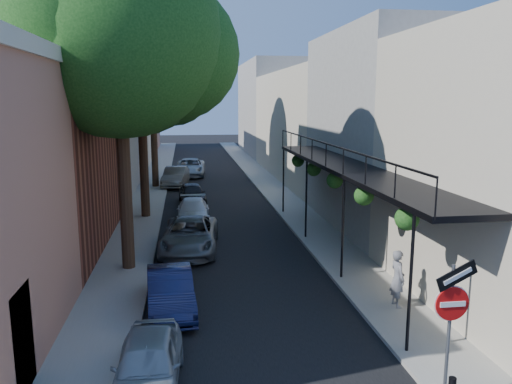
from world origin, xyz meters
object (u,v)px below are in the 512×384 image
object	(u,v)px
oak_near	(132,39)
parked_car_f	(176,177)
parked_car_d	(193,211)
oak_mid	(149,76)
oak_far	(158,64)
parked_car_e	(192,194)
sign_post	(452,309)
parked_car_g	(190,167)
pedestrian	(398,278)
parked_car_c	(190,235)
parked_car_b	(170,291)
parked_car_a	(148,364)

from	to	relation	value
oak_near	parked_car_f	distance (m)	18.59
parked_car_d	oak_mid	bearing A→B (deg)	145.18
parked_car_f	oak_near	bearing A→B (deg)	-85.31
oak_far	parked_car_e	world-z (taller)	oak_far
oak_near	sign_post	bearing A→B (deg)	-54.91
oak_near	oak_mid	size ratio (longest dim) A/B	1.12
parked_car_g	pedestrian	xyz separation A→B (m)	(5.53, -26.68, 0.26)
parked_car_c	parked_car_d	distance (m)	4.78
parked_car_b	pedestrian	distance (m)	6.45
parked_car_b	parked_car_c	world-z (taller)	parked_car_c
oak_mid	parked_car_g	distance (m)	15.46
oak_near	parked_car_a	distance (m)	10.77
sign_post	oak_near	bearing A→B (deg)	125.09
parked_car_d	oak_far	bearing A→B (deg)	101.60
parked_car_a	parked_car_b	bearing A→B (deg)	87.07
oak_mid	pedestrian	distance (m)	16.02
oak_mid	parked_car_b	world-z (taller)	oak_mid
oak_near	parked_car_a	bearing A→B (deg)	-84.44
parked_car_a	parked_car_c	size ratio (longest dim) A/B	0.73
parked_car_c	parked_car_a	bearing A→B (deg)	-90.44
oak_near	oak_far	bearing A→B (deg)	89.96
sign_post	oak_mid	distance (m)	19.14
parked_car_a	oak_near	bearing A→B (deg)	97.59
oak_near	parked_car_d	size ratio (longest dim) A/B	2.98
sign_post	parked_car_d	size ratio (longest dim) A/B	0.78
parked_car_d	parked_car_c	bearing A→B (deg)	-91.34
sign_post	parked_car_g	xyz separation A→B (m)	(-4.56, 31.20, -1.35)
parked_car_b	parked_car_c	xyz separation A→B (m)	(0.61, 5.68, 0.05)
oak_far	parked_car_d	distance (m)	13.15
parked_car_a	parked_car_b	xyz separation A→B (m)	(0.34, 3.95, 0.01)
sign_post	oak_far	xyz separation A→B (m)	(-6.51, 26.30, 6.22)
oak_mid	parked_car_g	size ratio (longest dim) A/B	2.08
parked_car_a	pedestrian	size ratio (longest dim) A/B	2.05
oak_far	parked_car_g	size ratio (longest dim) A/B	2.43
parked_car_b	parked_car_c	distance (m)	5.71
parked_car_d	parked_car_g	world-z (taller)	parked_car_g
oak_far	parked_car_d	xyz separation A→B (m)	(1.92, -10.48, -7.70)
parked_car_a	parked_car_g	world-z (taller)	parked_car_g
parked_car_d	parked_car_e	xyz separation A→B (m)	(0.03, 4.50, 0.04)
oak_mid	parked_car_f	world-z (taller)	oak_mid
oak_near	parked_car_b	size ratio (longest dim) A/B	3.19
parked_car_b	parked_car_e	size ratio (longest dim) A/B	1.02
oak_far	parked_car_e	size ratio (longest dim) A/B	3.40
parked_car_a	pedestrian	distance (m)	7.42
oak_near	parked_car_f	size ratio (longest dim) A/B	2.78
oak_mid	parked_car_b	distance (m)	13.59
parked_car_a	parked_car_d	xyz separation A→B (m)	(1.17, 14.40, -0.02)
oak_far	parked_car_g	distance (m)	9.24
parked_car_g	parked_car_c	bearing A→B (deg)	-87.24
pedestrian	parked_car_b	bearing A→B (deg)	79.13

